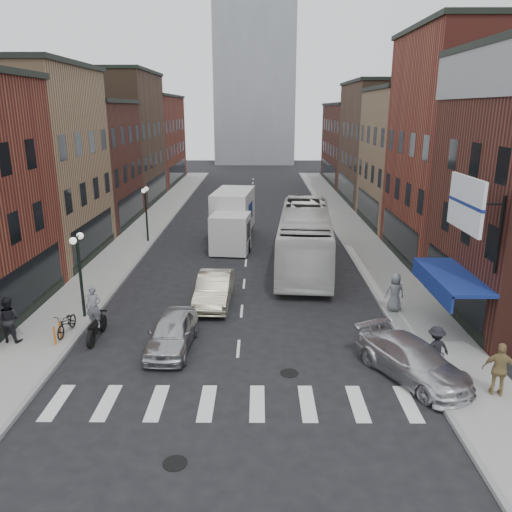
{
  "coord_description": "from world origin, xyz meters",
  "views": [
    {
      "loc": [
        0.86,
        -17.76,
        9.56
      ],
      "look_at": [
        0.7,
        6.47,
        2.4
      ],
      "focal_mm": 35.0,
      "sensor_mm": 36.0,
      "label": 1
    }
  ],
  "objects": [
    {
      "name": "bike_rack",
      "position": [
        -7.6,
        1.3,
        0.55
      ],
      "size": [
        0.08,
        0.68,
        0.8
      ],
      "color": "#D8590C",
      "rests_on": "sidewalk_left"
    },
    {
      "name": "transit_bus",
      "position": [
        3.73,
        12.63,
        1.82
      ],
      "size": [
        4.25,
        13.33,
        3.65
      ],
      "primitive_type": "imported",
      "rotation": [
        0.0,
        0.0,
        -0.09
      ],
      "color": "silver",
      "rests_on": "ground"
    },
    {
      "name": "sidewalk_left",
      "position": [
        -8.5,
        22.0,
        0.07
      ],
      "size": [
        3.0,
        74.0,
        0.15
      ],
      "primitive_type": "cube",
      "color": "gray",
      "rests_on": "ground"
    },
    {
      "name": "curb_left",
      "position": [
        -7.0,
        22.0,
        0.0
      ],
      "size": [
        0.2,
        74.0,
        0.16
      ],
      "primitive_type": "cube",
      "color": "gray",
      "rests_on": "ground"
    },
    {
      "name": "curb_car",
      "position": [
        6.5,
        -1.27,
        0.71
      ],
      "size": [
        4.02,
        5.24,
        1.42
      ],
      "primitive_type": "imported",
      "rotation": [
        0.0,
        0.0,
        0.48
      ],
      "color": "silver",
      "rests_on": "ground"
    },
    {
      "name": "sedan_left_far",
      "position": [
        -1.42,
        6.0,
        0.78
      ],
      "size": [
        1.79,
        4.78,
        1.56
      ],
      "primitive_type": "imported",
      "rotation": [
        0.0,
        0.0,
        -0.03
      ],
      "color": "beige",
      "rests_on": "ground"
    },
    {
      "name": "sidewalk_right",
      "position": [
        8.5,
        22.0,
        0.07
      ],
      "size": [
        3.0,
        74.0,
        0.15
      ],
      "primitive_type": "cube",
      "color": "gray",
      "rests_on": "ground"
    },
    {
      "name": "billboard_sign",
      "position": [
        8.59,
        0.5,
        6.13
      ],
      "size": [
        1.52,
        3.0,
        3.7
      ],
      "color": "black",
      "rests_on": "ground"
    },
    {
      "name": "bldg_left_mid_b",
      "position": [
        -14.99,
        24.0,
        5.15
      ],
      "size": [
        10.3,
        10.2,
        10.3
      ],
      "color": "#482119",
      "rests_on": "ground"
    },
    {
      "name": "bldg_right_mid_b",
      "position": [
        14.99,
        24.0,
        5.65
      ],
      "size": [
        10.3,
        10.2,
        11.3
      ],
      "color": "#9A7555",
      "rests_on": "ground"
    },
    {
      "name": "sedan_left_near",
      "position": [
        -2.73,
        1.02,
        0.73
      ],
      "size": [
        1.91,
        4.36,
        1.46
      ],
      "primitive_type": "imported",
      "rotation": [
        0.0,
        0.0,
        -0.04
      ],
      "color": "#B0B0B4",
      "rests_on": "ground"
    },
    {
      "name": "bldg_left_far_b",
      "position": [
        -14.99,
        49.0,
        5.65
      ],
      "size": [
        10.3,
        16.2,
        11.3
      ],
      "color": "maroon",
      "rests_on": "ground"
    },
    {
      "name": "ped_right_b",
      "position": [
        9.01,
        -2.65,
        1.11
      ],
      "size": [
        1.24,
        0.87,
        1.92
      ],
      "primitive_type": "imported",
      "rotation": [
        0.0,
        0.0,
        2.84
      ],
      "color": "olive",
      "rests_on": "sidewalk_right"
    },
    {
      "name": "ped_right_c",
      "position": [
        7.4,
        4.79,
        1.09
      ],
      "size": [
        0.94,
        0.63,
        1.88
      ],
      "primitive_type": "imported",
      "rotation": [
        0.0,
        0.0,
        3.18
      ],
      "color": "slate",
      "rests_on": "sidewalk_right"
    },
    {
      "name": "ground",
      "position": [
        0.0,
        0.0,
        0.0
      ],
      "size": [
        160.0,
        160.0,
        0.0
      ],
      "primitive_type": "plane",
      "color": "black",
      "rests_on": "ground"
    },
    {
      "name": "bldg_left_far_a",
      "position": [
        -14.99,
        35.0,
        6.65
      ],
      "size": [
        10.3,
        12.2,
        13.3
      ],
      "color": "#483324",
      "rests_on": "ground"
    },
    {
      "name": "streetlamp_near",
      "position": [
        -7.4,
        4.0,
        2.91
      ],
      "size": [
        0.32,
        1.22,
        4.11
      ],
      "color": "black",
      "rests_on": "ground"
    },
    {
      "name": "bldg_right_far_a",
      "position": [
        14.99,
        35.0,
        6.15
      ],
      "size": [
        10.3,
        12.2,
        12.3
      ],
      "color": "#483324",
      "rests_on": "ground"
    },
    {
      "name": "awning_blue",
      "position": [
        8.93,
        2.5,
        2.63
      ],
      "size": [
        1.8,
        5.0,
        0.78
      ],
      "color": "navy",
      "rests_on": "ground"
    },
    {
      "name": "ped_right_a",
      "position": [
        7.4,
        -0.98,
        1.03
      ],
      "size": [
        1.24,
        0.82,
        1.76
      ],
      "primitive_type": "imported",
      "rotation": [
        0.0,
        0.0,
        3.38
      ],
      "color": "black",
      "rests_on": "sidewalk_right"
    },
    {
      "name": "curb_right",
      "position": [
        7.0,
        22.0,
        0.0
      ],
      "size": [
        0.2,
        74.0,
        0.16
      ],
      "primitive_type": "cube",
      "color": "gray",
      "rests_on": "ground"
    },
    {
      "name": "bldg_left_mid_a",
      "position": [
        -14.99,
        14.0,
        6.15
      ],
      "size": [
        10.3,
        10.2,
        12.3
      ],
      "color": "#9A7555",
      "rests_on": "ground"
    },
    {
      "name": "ped_left_solo",
      "position": [
        -9.6,
        1.35,
        1.14
      ],
      "size": [
        1.03,
        0.67,
        1.98
      ],
      "primitive_type": "imported",
      "rotation": [
        0.0,
        0.0,
        3.02
      ],
      "color": "black",
      "rests_on": "sidewalk_left"
    },
    {
      "name": "bldg_right_mid_a",
      "position": [
        15.0,
        14.0,
        7.15
      ],
      "size": [
        10.3,
        10.2,
        14.3
      ],
      "color": "maroon",
      "rests_on": "ground"
    },
    {
      "name": "motorcycle_rider",
      "position": [
        -6.14,
        1.85,
        1.14
      ],
      "size": [
        0.68,
        2.39,
        2.43
      ],
      "rotation": [
        0.0,
        0.0,
        -0.03
      ],
      "color": "black",
      "rests_on": "ground"
    },
    {
      "name": "box_truck",
      "position": [
        -1.1,
        18.13,
        1.83
      ],
      "size": [
        3.21,
        8.75,
        3.71
      ],
      "rotation": [
        0.0,
        0.0,
        -0.11
      ],
      "color": "silver",
      "rests_on": "ground"
    },
    {
      "name": "bldg_right_far_b",
      "position": [
        14.99,
        49.0,
        5.15
      ],
      "size": [
        10.3,
        16.2,
        10.3
      ],
      "color": "#482119",
      "rests_on": "ground"
    },
    {
      "name": "streetlamp_far",
      "position": [
        -7.4,
        18.0,
        2.91
      ],
      "size": [
        0.32,
        1.22,
        4.11
      ],
      "color": "black",
      "rests_on": "ground"
    },
    {
      "name": "parked_bicycle",
      "position": [
        -7.5,
        2.11,
        0.63
      ],
      "size": [
        0.73,
        1.87,
        0.97
      ],
      "primitive_type": "imported",
      "rotation": [
        0.0,
        0.0,
        -0.05
      ],
      "color": "black",
      "rests_on": "sidewalk_left"
    },
    {
      "name": "crosswalk_stripes",
      "position": [
        0.0,
        -3.0,
        0.0
      ],
      "size": [
        12.0,
        2.2,
        0.01
      ],
      "primitive_type": "cube",
      "color": "silver",
      "rests_on": "ground"
    },
    {
      "name": "distant_tower",
      "position": [
        0.0,
        78.0,
        25.0
      ],
      "size": [
        14.0,
        14.0,
        50.0
      ],
      "primitive_type": "cube",
      "color": "#9399A0",
      "rests_on": "ground"
    }
  ]
}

